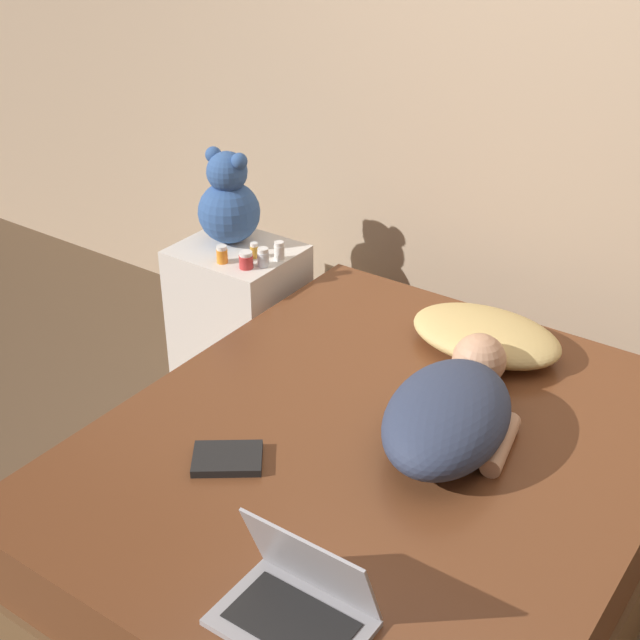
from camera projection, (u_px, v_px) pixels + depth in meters
The scene contains 14 objects.
ground_plane at pixel (374, 575), 2.89m from camera, with size 12.00×12.00×0.00m, color brown.
wall_back at pixel (569, 94), 3.12m from camera, with size 8.00×0.06×2.60m.
bed at pixel (376, 512), 2.76m from camera, with size 1.57×1.89×0.54m.
nightstand at pixel (240, 317), 3.74m from camera, with size 0.47×0.41×0.63m.
pillow at pixel (486, 335), 3.06m from camera, with size 0.53×0.36×0.11m.
person_lying at pixel (452, 410), 2.60m from camera, with size 0.45×0.75×0.20m.
laptop at pixel (299, 601), 2.02m from camera, with size 0.35×0.24×0.24m.
teddy_bear at pixel (229, 202), 3.57m from camera, with size 0.25×0.25×0.39m.
bottle_clear at pixel (263, 257), 3.43m from camera, with size 0.05×0.05×0.07m.
bottle_orange at pixel (222, 254), 3.46m from camera, with size 0.04×0.04×0.07m.
bottle_amber at pixel (254, 250), 3.50m from camera, with size 0.03×0.03×0.06m.
bottle_red at pixel (246, 260), 3.42m from camera, with size 0.05×0.05×0.07m.
bottle_white at pixel (279, 251), 3.48m from camera, with size 0.04×0.04×0.08m.
book at pixel (227, 459), 2.54m from camera, with size 0.24×0.23×0.02m.
Camera 1 is at (1.07, -1.83, 2.15)m, focal length 50.00 mm.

